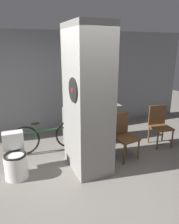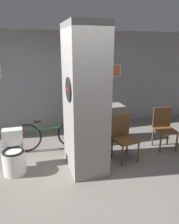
% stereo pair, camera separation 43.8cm
% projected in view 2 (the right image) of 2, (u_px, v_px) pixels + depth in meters
% --- Properties ---
extents(ground_plane, '(14.00, 14.00, 0.00)m').
position_uv_depth(ground_plane, '(87.00, 181.00, 3.75)').
color(ground_plane, slate).
extents(wall_back, '(8.00, 0.09, 2.60)m').
position_uv_depth(wall_back, '(60.00, 82.00, 5.78)').
color(wall_back, gray).
rests_on(wall_back, ground_plane).
extents(pillar_center, '(0.67, 1.00, 2.60)m').
position_uv_depth(pillar_center, '(85.00, 100.00, 3.86)').
color(pillar_center, gray).
rests_on(pillar_center, ground_plane).
extents(counter_shelf, '(1.35, 0.44, 0.87)m').
position_uv_depth(counter_shelf, '(96.00, 124.00, 5.20)').
color(counter_shelf, gray).
rests_on(counter_shelf, ground_plane).
extents(toilet, '(0.40, 0.56, 0.76)m').
position_uv_depth(toilet, '(14.00, 156.00, 3.96)').
color(toilet, white).
rests_on(toilet, ground_plane).
extents(chair_near_pillar, '(0.50, 0.50, 0.91)m').
position_uv_depth(chair_near_pillar, '(123.00, 135.00, 4.38)').
color(chair_near_pillar, brown).
rests_on(chair_near_pillar, ground_plane).
extents(chair_by_doorway, '(0.48, 0.48, 0.91)m').
position_uv_depth(chair_by_doorway, '(164.00, 126.00, 4.86)').
color(chair_by_doorway, brown).
rests_on(chair_by_doorway, ground_plane).
extents(bicycle, '(1.63, 0.42, 0.69)m').
position_uv_depth(bicycle, '(50.00, 135.00, 4.83)').
color(bicycle, black).
rests_on(bicycle, ground_plane).
extents(bottle_tall, '(0.08, 0.08, 0.27)m').
position_uv_depth(bottle_tall, '(88.00, 103.00, 5.03)').
color(bottle_tall, silver).
rests_on(bottle_tall, counter_shelf).
extents(bottle_short, '(0.08, 0.08, 0.21)m').
position_uv_depth(bottle_short, '(83.00, 104.00, 5.00)').
color(bottle_short, olive).
rests_on(bottle_short, counter_shelf).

